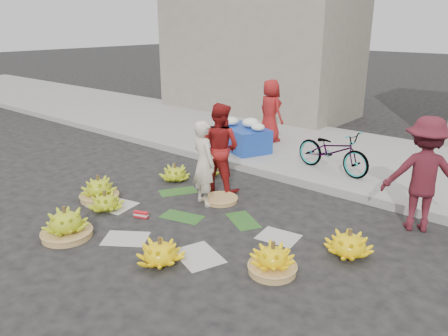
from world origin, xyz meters
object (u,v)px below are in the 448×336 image
Objects in this scene: vendor_cream at (204,163)px; bicycle at (333,151)px; banana_bunch_4 at (273,260)px; flower_table at (244,137)px; banana_bunch_0 at (99,189)px.

bicycle is at bearing -94.78° from vendor_cream.
flower_table reaches higher than banana_bunch_4.
banana_bunch_0 reaches higher than banana_bunch_4.
banana_bunch_4 is 2.34m from vendor_cream.
banana_bunch_0 is at bearing 153.30° from bicycle.
vendor_cream reaches higher than banana_bunch_0.
banana_bunch_4 is 3.69m from bicycle.
banana_bunch_0 is 0.44× the size of flower_table.
bicycle is at bearing 20.21° from flower_table.
bicycle reaches higher than flower_table.
banana_bunch_0 is 3.66m from flower_table.
banana_bunch_4 is 4.88m from flower_table.
banana_bunch_4 is 0.40× the size of bicycle.
bicycle is (2.21, -0.11, 0.11)m from flower_table.
flower_table is at bearing -48.17° from vendor_cream.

